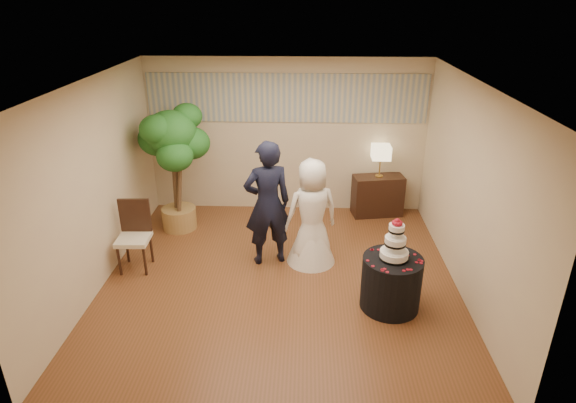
{
  "coord_description": "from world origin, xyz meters",
  "views": [
    {
      "loc": [
        0.34,
        -5.9,
        3.85
      ],
      "look_at": [
        0.1,
        0.4,
        1.05
      ],
      "focal_mm": 30.0,
      "sensor_mm": 36.0,
      "label": 1
    }
  ],
  "objects_px": {
    "console": "(377,195)",
    "table_lamp": "(380,161)",
    "bride": "(312,213)",
    "groom": "(268,204)",
    "side_chair": "(133,237)",
    "wedding_cake": "(396,239)",
    "ficus_tree": "(174,169)",
    "cake_table": "(391,283)"
  },
  "relations": [
    {
      "from": "groom",
      "to": "side_chair",
      "type": "relative_size",
      "value": 1.84
    },
    {
      "from": "table_lamp",
      "to": "ficus_tree",
      "type": "distance_m",
      "value": 3.58
    },
    {
      "from": "cake_table",
      "to": "wedding_cake",
      "type": "xyz_separation_m",
      "value": [
        0.0,
        0.0,
        0.64
      ]
    },
    {
      "from": "bride",
      "to": "cake_table",
      "type": "distance_m",
      "value": 1.59
    },
    {
      "from": "bride",
      "to": "ficus_tree",
      "type": "relative_size",
      "value": 0.75
    },
    {
      "from": "groom",
      "to": "wedding_cake",
      "type": "height_order",
      "value": "groom"
    },
    {
      "from": "bride",
      "to": "cake_table",
      "type": "height_order",
      "value": "bride"
    },
    {
      "from": "wedding_cake",
      "to": "side_chair",
      "type": "relative_size",
      "value": 0.54
    },
    {
      "from": "bride",
      "to": "console",
      "type": "height_order",
      "value": "bride"
    },
    {
      "from": "console",
      "to": "table_lamp",
      "type": "relative_size",
      "value": 1.55
    },
    {
      "from": "side_chair",
      "to": "wedding_cake",
      "type": "bearing_deg",
      "value": -14.54
    },
    {
      "from": "wedding_cake",
      "to": "console",
      "type": "xyz_separation_m",
      "value": [
        0.2,
        2.85,
        -0.63
      ]
    },
    {
      "from": "groom",
      "to": "table_lamp",
      "type": "bearing_deg",
      "value": -154.77
    },
    {
      "from": "cake_table",
      "to": "table_lamp",
      "type": "bearing_deg",
      "value": 86.01
    },
    {
      "from": "console",
      "to": "table_lamp",
      "type": "height_order",
      "value": "table_lamp"
    },
    {
      "from": "table_lamp",
      "to": "side_chair",
      "type": "distance_m",
      "value": 4.38
    },
    {
      "from": "bride",
      "to": "table_lamp",
      "type": "height_order",
      "value": "bride"
    },
    {
      "from": "groom",
      "to": "side_chair",
      "type": "height_order",
      "value": "groom"
    },
    {
      "from": "side_chair",
      "to": "ficus_tree",
      "type": "bearing_deg",
      "value": 74.73
    },
    {
      "from": "groom",
      "to": "console",
      "type": "xyz_separation_m",
      "value": [
        1.88,
        1.75,
        -0.59
      ]
    },
    {
      "from": "bride",
      "to": "cake_table",
      "type": "bearing_deg",
      "value": 113.95
    },
    {
      "from": "wedding_cake",
      "to": "cake_table",
      "type": "bearing_deg",
      "value": 0.0
    },
    {
      "from": "groom",
      "to": "side_chair",
      "type": "bearing_deg",
      "value": -9.1
    },
    {
      "from": "groom",
      "to": "bride",
      "type": "xyz_separation_m",
      "value": [
        0.65,
        0.02,
        -0.14
      ]
    },
    {
      "from": "wedding_cake",
      "to": "ficus_tree",
      "type": "relative_size",
      "value": 0.26
    },
    {
      "from": "console",
      "to": "cake_table",
      "type": "bearing_deg",
      "value": -103.36
    },
    {
      "from": "cake_table",
      "to": "wedding_cake",
      "type": "relative_size",
      "value": 1.37
    },
    {
      "from": "cake_table",
      "to": "bride",
      "type": "bearing_deg",
      "value": 132.57
    },
    {
      "from": "ficus_tree",
      "to": "side_chair",
      "type": "distance_m",
      "value": 1.51
    },
    {
      "from": "table_lamp",
      "to": "ficus_tree",
      "type": "xyz_separation_m",
      "value": [
        -3.52,
        -0.69,
        0.06
      ]
    },
    {
      "from": "groom",
      "to": "table_lamp",
      "type": "xyz_separation_m",
      "value": [
        1.88,
        1.75,
        0.08
      ]
    },
    {
      "from": "console",
      "to": "table_lamp",
      "type": "xyz_separation_m",
      "value": [
        0.0,
        0.0,
        0.66
      ]
    },
    {
      "from": "side_chair",
      "to": "console",
      "type": "bearing_deg",
      "value": 25.99
    },
    {
      "from": "cake_table",
      "to": "console",
      "type": "xyz_separation_m",
      "value": [
        0.2,
        2.85,
        0.01
      ]
    },
    {
      "from": "table_lamp",
      "to": "ficus_tree",
      "type": "relative_size",
      "value": 0.26
    },
    {
      "from": "groom",
      "to": "cake_table",
      "type": "distance_m",
      "value": 2.09
    },
    {
      "from": "bride",
      "to": "ficus_tree",
      "type": "height_order",
      "value": "ficus_tree"
    },
    {
      "from": "bride",
      "to": "ficus_tree",
      "type": "xyz_separation_m",
      "value": [
        -2.29,
        1.03,
        0.28
      ]
    },
    {
      "from": "groom",
      "to": "wedding_cake",
      "type": "relative_size",
      "value": 3.41
    },
    {
      "from": "wedding_cake",
      "to": "table_lamp",
      "type": "bearing_deg",
      "value": 86.01
    },
    {
      "from": "cake_table",
      "to": "ficus_tree",
      "type": "xyz_separation_m",
      "value": [
        -3.32,
        2.15,
        0.74
      ]
    },
    {
      "from": "groom",
      "to": "bride",
      "type": "relative_size",
      "value": 1.17
    }
  ]
}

